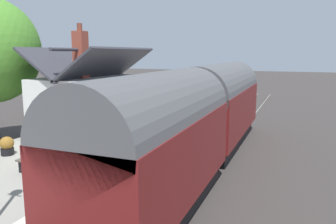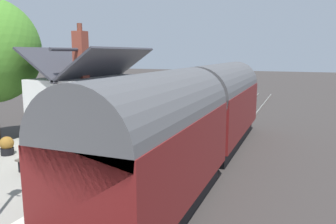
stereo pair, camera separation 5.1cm
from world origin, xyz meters
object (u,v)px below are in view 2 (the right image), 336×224
bench_near_building (177,101)px  planter_bench_right (134,135)px  train (199,116)px  planter_edge_near (64,175)px  planter_bench_left (176,98)px  planter_corner_building (196,108)px  planter_under_sign (7,146)px  station_building (93,102)px  bench_platform_end (36,155)px

bench_near_building → planter_bench_right: bearing=-170.4°
train → planter_edge_near: (-5.48, 2.70, -1.08)m
planter_bench_left → planter_corner_building: (-3.83, -2.82, -0.05)m
planter_bench_left → planter_bench_right: bearing=-168.5°
bench_near_building → planter_edge_near: size_ratio=1.67×
planter_under_sign → planter_bench_left: (15.46, -1.47, 0.10)m
bench_near_building → planter_under_sign: bearing=171.1°
planter_bench_left → station_building: bearing=177.0°
planter_corner_building → bench_near_building: bearing=43.8°
bench_near_building → planter_edge_near: 15.65m
train → planter_under_sign: 7.88m
planter_edge_near → planter_under_sign: bearing=67.9°
bench_platform_end → planter_bench_left: size_ratio=1.60×
station_building → planter_edge_near: bearing=-153.4°
train → bench_platform_end: bearing=135.2°
bench_platform_end → bench_near_building: bearing=0.3°
train → planter_bench_right: train is taller
bench_near_building → train: bearing=-155.1°
train → planter_under_sign: bearing=119.2°
bench_platform_end → planter_bench_left: bearing=2.7°
planter_under_sign → planter_corner_building: planter_under_sign is taller
train → planter_edge_near: size_ratio=20.11×
station_building → planter_bench_left: 10.78m
planter_under_sign → planter_bench_right: size_ratio=1.12×
planter_edge_near → planter_under_sign: planter_under_sign is taller
planter_under_sign → bench_near_building: bearing=-8.9°
station_building → planter_bench_left: size_ratio=6.76×
planter_bench_right → planter_corner_building: bearing=-2.6°
bench_platform_end → planter_corner_building: 12.61m
bench_near_building → bench_platform_end: 14.67m
station_building → planter_bench_right: 3.50m
train → planter_edge_near: train is taller
planter_corner_building → planter_under_sign: bearing=159.7°
bench_platform_end → planter_corner_building: size_ratio=1.93×
planter_edge_near → planter_corner_building: bearing=-0.7°
planter_edge_near → planter_corner_building: 13.31m
bench_near_building → planter_corner_building: bench_near_building is taller
station_building → planter_under_sign: 4.97m
planter_under_sign → train: bearing=-60.8°
train → bench_platform_end: (-4.62, 4.58, -0.90)m
train → planter_bench_left: (11.65, 5.36, -0.90)m
bench_near_building → planter_bench_right: bench_near_building is taller
train → planter_under_sign: (-3.81, 6.82, -1.00)m
planter_under_sign → planter_bench_right: 5.20m
train → station_building: bearing=81.0°
train → bench_near_building: 11.11m
station_building → planter_bench_left: station_building is taller
station_building → planter_corner_building: size_ratio=8.16×
planter_corner_building → planter_edge_near: bearing=179.3°
planter_corner_building → train: bearing=-162.1°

